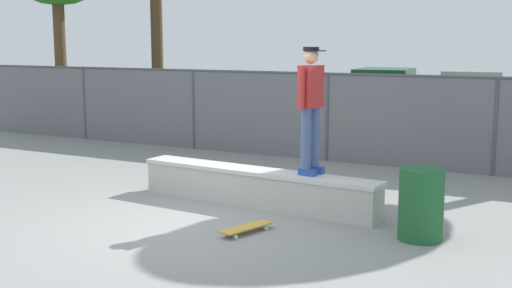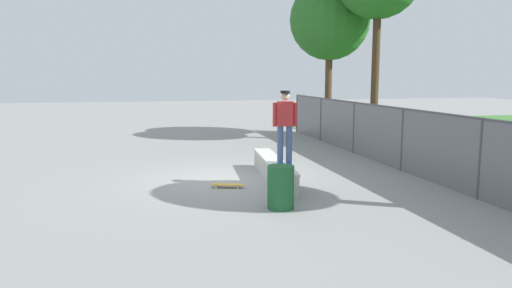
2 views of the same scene
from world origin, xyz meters
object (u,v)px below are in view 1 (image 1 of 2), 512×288
object	(u,v)px
car_white	(472,99)
trash_bin	(421,204)
skateboard	(247,228)
car_green	(383,96)
skateboarder	(311,104)
concrete_ledge	(256,187)

from	to	relation	value
car_white	trash_bin	world-z (taller)	car_white
skateboard	car_green	size ratio (longest dim) A/B	0.19
skateboarder	car_white	size ratio (longest dim) A/B	0.42
car_green	car_white	world-z (taller)	same
skateboard	car_green	world-z (taller)	car_green
skateboarder	skateboard	world-z (taller)	skateboarder
car_white	trash_bin	bearing A→B (deg)	-83.91
concrete_ledge	car_white	bearing A→B (deg)	82.47
skateboarder	car_white	bearing A→B (deg)	86.98
car_green	car_white	size ratio (longest dim) A/B	1.00
skateboarder	skateboard	size ratio (longest dim) A/B	2.24
car_white	skateboard	bearing A→B (deg)	-94.12
car_green	car_white	xyz separation A→B (m)	(2.62, -0.01, 0.00)
skateboard	car_white	world-z (taller)	car_white
concrete_ledge	car_white	xyz separation A→B (m)	(1.42, 10.72, 0.55)
skateboard	concrete_ledge	bearing A→B (deg)	112.43
concrete_ledge	car_green	bearing A→B (deg)	96.37
skateboard	trash_bin	bearing A→B (deg)	20.67
skateboarder	trash_bin	distance (m)	2.19
trash_bin	car_white	bearing A→B (deg)	96.09
concrete_ledge	car_green	distance (m)	10.82
skateboard	car_green	bearing A→B (deg)	98.24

